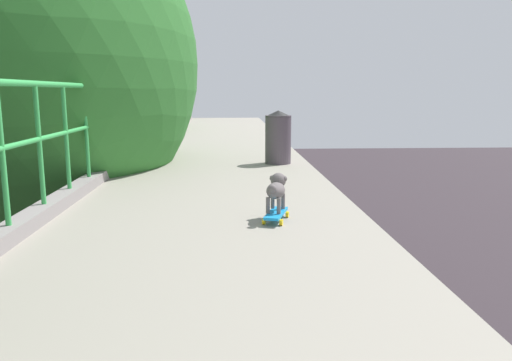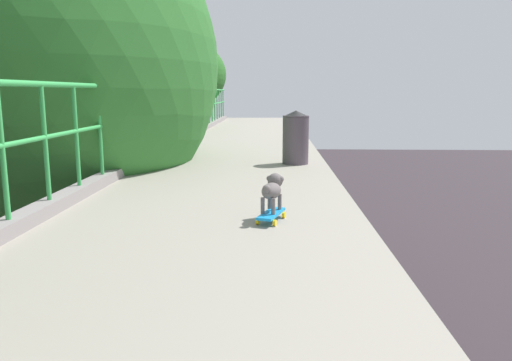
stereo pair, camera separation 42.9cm
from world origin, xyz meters
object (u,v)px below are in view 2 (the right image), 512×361
Objects in this scene: city_bus at (107,181)px; litter_bin at (296,137)px; toy_skateboard at (271,214)px; small_dog at (272,188)px; car_blue_fifth at (51,324)px.

city_bus is 24.01m from litter_bin.
litter_bin is at bearing 84.19° from toy_skateboard.
small_dog is 0.44× the size of litter_bin.
city_bus is 25.21× the size of toy_skateboard.
toy_skateboard is (10.13, -24.69, 4.29)m from city_bus.
toy_skateboard is (6.36, -8.59, 5.47)m from car_blue_fifth.
car_blue_fifth is at bearing 143.49° from litter_bin.
small_dog is at bearing -95.78° from litter_bin.
litter_bin reaches higher than toy_skateboard.
toy_skateboard is at bearing -97.43° from small_dog.
litter_bin reaches higher than city_bus.
city_bus is 27.01m from small_dog.
toy_skateboard reaches higher than city_bus.
car_blue_fifth is 10.67× the size of small_dog.
car_blue_fifth is at bearing 126.79° from small_dog.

